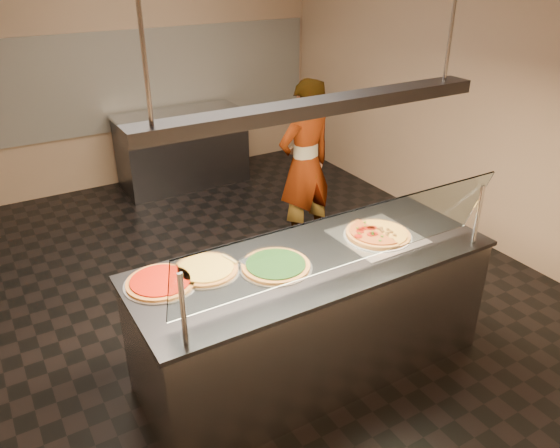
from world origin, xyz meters
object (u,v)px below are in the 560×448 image
half_pizza_sausage (389,230)px  pizza_spinach (275,265)px  sneeze_guard (348,240)px  pizza_tomato (160,282)px  worker (305,165)px  perforated_tray (377,236)px  prep_table (182,149)px  pizza_cheese (205,269)px  heat_lamp_housing (319,106)px  half_pizza_pepperoni (365,236)px  pizza_spatula (238,259)px  serving_counter (312,315)px

half_pizza_sausage → pizza_spinach: half_pizza_sausage is taller
sneeze_guard → half_pizza_sausage: size_ratio=4.91×
pizza_spinach → pizza_tomato: bearing=165.1°
pizza_tomato → worker: bearing=35.7°
perforated_tray → pizza_tomato: 1.55m
perforated_tray → prep_table: (-0.02, 3.78, -0.47)m
pizza_spinach → pizza_cheese: (-0.41, 0.19, -0.00)m
half_pizza_sausage → pizza_spinach: (-0.94, 0.02, -0.01)m
worker → half_pizza_sausage: bearing=72.1°
heat_lamp_housing → sneeze_guard: bearing=-90.0°
half_pizza_pepperoni → pizza_spinach: 0.73m
sneeze_guard → prep_table: 4.24m
pizza_cheese → prep_table: size_ratio=0.27×
pizza_tomato → pizza_spatula: pizza_spatula is taller
half_pizza_pepperoni → pizza_tomato: 1.45m
serving_counter → pizza_spatula: (-0.46, 0.20, 0.49)m
perforated_tray → pizza_spinach: 0.83m
pizza_tomato → prep_table: bearing=67.0°
perforated_tray → pizza_spinach: pizza_spinach is taller
pizza_cheese → heat_lamp_housing: size_ratio=0.19×
pizza_spinach → heat_lamp_housing: (0.28, -0.03, 1.00)m
half_pizza_pepperoni → worker: 1.72m
half_pizza_pepperoni → heat_lamp_housing: bearing=-177.4°
pizza_tomato → prep_table: size_ratio=0.28×
perforated_tray → half_pizza_pepperoni: (-0.11, 0.00, 0.03)m
perforated_tray → pizza_spinach: size_ratio=1.17×
pizza_cheese → pizza_spatula: size_ratio=1.96×
half_pizza_sausage → prep_table: half_pizza_sausage is taller
half_pizza_pepperoni → pizza_spatula: size_ratio=2.02×
pizza_spinach → heat_lamp_housing: size_ratio=0.21×
pizza_tomato → worker: 2.45m
pizza_spinach → prep_table: 3.88m
worker → heat_lamp_housing: bearing=52.5°
sneeze_guard → pizza_spinach: size_ratio=4.71×
prep_table → pizza_spinach: bearing=-102.2°
serving_counter → sneeze_guard: bearing=-90.0°
pizza_spinach → pizza_cheese: pizza_spinach is taller
heat_lamp_housing → serving_counter: bearing=-90.0°
pizza_tomato → pizza_spatula: size_ratio=2.00×
pizza_spatula → prep_table: bearing=74.5°
perforated_tray → heat_lamp_housing: heat_lamp_housing is taller
perforated_tray → pizza_tomato: size_ratio=1.23×
half_pizza_pepperoni → pizza_spinach: size_ratio=0.96×
pizza_cheese → pizza_spatula: pizza_spatula is taller
perforated_tray → half_pizza_pepperoni: size_ratio=1.21×
pizza_tomato → pizza_spatula: (0.52, -0.02, 0.01)m
half_pizza_pepperoni → pizza_tomato: half_pizza_pepperoni is taller
half_pizza_pepperoni → pizza_cheese: (-1.13, 0.20, -0.02)m
half_pizza_pepperoni → pizza_cheese: 1.15m
heat_lamp_housing → half_pizza_pepperoni: bearing=2.6°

